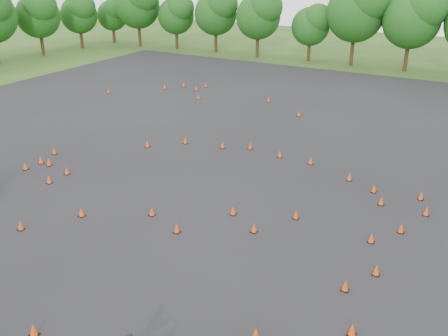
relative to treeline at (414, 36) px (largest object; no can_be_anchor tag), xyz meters
name	(u,v)px	position (x,y,z in m)	size (l,w,h in m)	color
ground	(184,218)	(-4.13, -34.71, -4.64)	(140.00, 140.00, 0.00)	#2D5119
asphalt_pad	(241,175)	(-4.13, -28.71, -4.64)	(62.00, 62.00, 0.00)	black
treeline	(414,36)	(0.00, 0.00, 0.00)	(87.20, 32.67, 10.64)	#1A4A15
traffic_cones	(243,177)	(-3.62, -29.34, -4.41)	(36.79, 33.12, 0.45)	#F5420A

